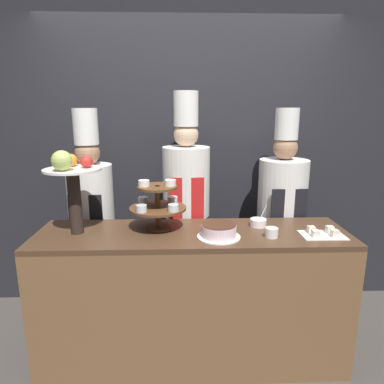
{
  "coord_description": "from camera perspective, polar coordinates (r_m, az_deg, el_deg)",
  "views": [
    {
      "loc": [
        -0.08,
        -1.86,
        1.74
      ],
      "look_at": [
        0.0,
        0.39,
        1.2
      ],
      "focal_mm": 32.0,
      "sensor_mm": 36.0,
      "label": 1
    }
  ],
  "objects": [
    {
      "name": "chef_center_left",
      "position": [
        2.74,
        -0.96,
        -1.53
      ],
      "size": [
        0.37,
        0.37,
        1.88
      ],
      "color": "black",
      "rests_on": "ground_plane"
    },
    {
      "name": "serving_bowl_far",
      "position": [
        2.44,
        10.98,
        -5.0
      ],
      "size": [
        0.11,
        0.11,
        0.15
      ],
      "color": "white",
      "rests_on": "buffet_counter"
    },
    {
      "name": "cake_square_tray",
      "position": [
        2.38,
        20.94,
        -6.43
      ],
      "size": [
        0.28,
        0.18,
        0.05
      ],
      "color": "white",
      "rests_on": "buffet_counter"
    },
    {
      "name": "chef_left",
      "position": [
        2.85,
        -16.39,
        -3.17
      ],
      "size": [
        0.36,
        0.36,
        1.76
      ],
      "color": "#38332D",
      "rests_on": "ground_plane"
    },
    {
      "name": "chef_center_right",
      "position": [
        2.88,
        14.68,
        -2.9
      ],
      "size": [
        0.39,
        0.39,
        1.76
      ],
      "color": "#38332D",
      "rests_on": "ground_plane"
    },
    {
      "name": "cup_white",
      "position": [
        2.25,
        13.13,
        -6.6
      ],
      "size": [
        0.08,
        0.08,
        0.06
      ],
      "color": "white",
      "rests_on": "buffet_counter"
    },
    {
      "name": "cake_round",
      "position": [
        2.19,
        4.49,
        -6.48
      ],
      "size": [
        0.28,
        0.28,
        0.09
      ],
      "color": "white",
      "rests_on": "buffet_counter"
    },
    {
      "name": "buffet_counter",
      "position": [
        2.49,
        0.08,
        -16.99
      ],
      "size": [
        2.07,
        0.57,
        0.95
      ],
      "color": "brown",
      "rests_on": "ground_plane"
    },
    {
      "name": "fruit_pedestal",
      "position": [
        2.29,
        -19.44,
        2.13
      ],
      "size": [
        0.36,
        0.36,
        0.56
      ],
      "color": "#2D231E",
      "rests_on": "buffet_counter"
    },
    {
      "name": "wall_back",
      "position": [
        3.04,
        -0.51,
        7.07
      ],
      "size": [
        10.0,
        0.06,
        2.8
      ],
      "color": "#232328",
      "rests_on": "ground_plane"
    },
    {
      "name": "tiered_stand",
      "position": [
        2.3,
        -5.74,
        -1.87
      ],
      "size": [
        0.38,
        0.38,
        0.34
      ],
      "color": "brown",
      "rests_on": "buffet_counter"
    }
  ]
}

